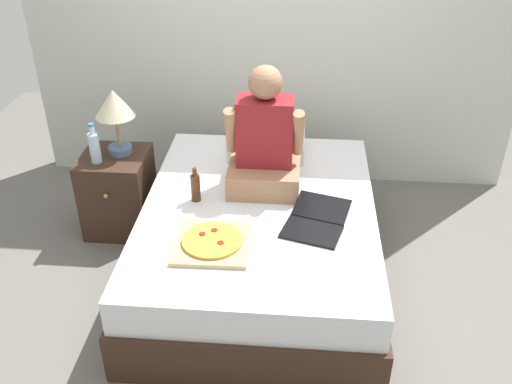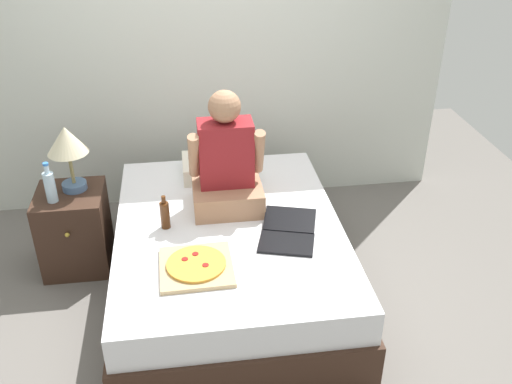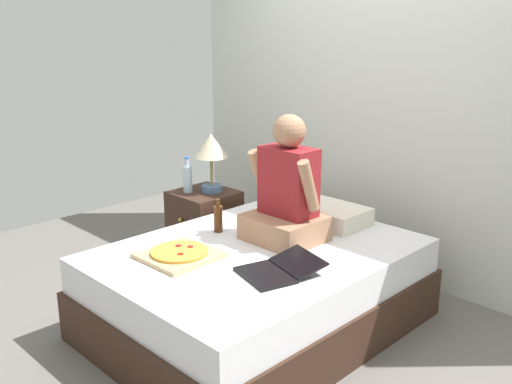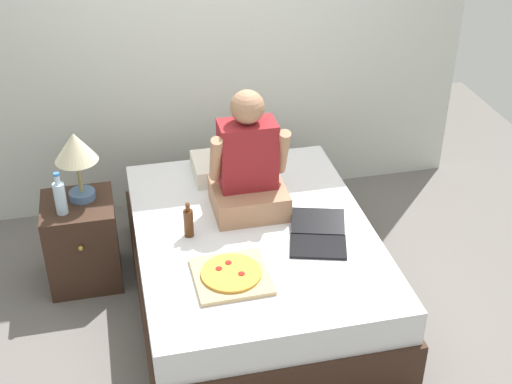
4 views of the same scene
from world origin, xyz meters
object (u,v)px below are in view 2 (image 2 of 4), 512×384
at_px(nightstand_left, 75,229).
at_px(laptop, 288,235).
at_px(water_bottle, 50,186).
at_px(beer_bottle_on_bed, 165,214).
at_px(lamp_on_left_nightstand, 67,145).
at_px(pizza_box, 196,266).
at_px(person_seated, 226,166).
at_px(bed, 230,258).

relative_size(nightstand_left, laptop, 1.18).
bearing_deg(water_bottle, beer_bottle_on_bed, -24.02).
bearing_deg(beer_bottle_on_bed, lamp_on_left_nightstand, 142.38).
xyz_separation_m(laptop, pizza_box, (-0.55, -0.22, -0.00)).
bearing_deg(beer_bottle_on_bed, laptop, -17.04).
relative_size(person_seated, pizza_box, 1.91).
height_order(nightstand_left, pizza_box, nightstand_left).
xyz_separation_m(bed, pizza_box, (-0.22, -0.42, 0.28)).
xyz_separation_m(nightstand_left, lamp_on_left_nightstand, (0.04, 0.05, 0.61)).
height_order(bed, nightstand_left, nightstand_left).
bearing_deg(lamp_on_left_nightstand, person_seated, -14.05).
distance_m(laptop, beer_bottle_on_bed, 0.75).
relative_size(lamp_on_left_nightstand, laptop, 0.93).
xyz_separation_m(laptop, beer_bottle_on_bed, (-0.72, 0.22, 0.07)).
bearing_deg(laptop, lamp_on_left_nightstand, 152.67).
relative_size(laptop, beer_bottle_on_bed, 2.21).
xyz_separation_m(bed, beer_bottle_on_bed, (-0.39, 0.02, 0.35)).
bearing_deg(person_seated, lamp_on_left_nightstand, 165.95).
bearing_deg(beer_bottle_on_bed, pizza_box, -69.54).
distance_m(bed, water_bottle, 1.23).
bearing_deg(pizza_box, bed, 62.19).
bearing_deg(lamp_on_left_nightstand, beer_bottle_on_bed, -37.62).
height_order(nightstand_left, lamp_on_left_nightstand, lamp_on_left_nightstand).
height_order(water_bottle, pizza_box, water_bottle).
distance_m(pizza_box, beer_bottle_on_bed, 0.48).
bearing_deg(bed, person_seated, 86.27).
bearing_deg(laptop, beer_bottle_on_bed, 162.96).
height_order(bed, lamp_on_left_nightstand, lamp_on_left_nightstand).
relative_size(nightstand_left, beer_bottle_on_bed, 2.61).
relative_size(person_seated, beer_bottle_on_bed, 3.55).
height_order(bed, laptop, laptop).
relative_size(bed, person_seated, 2.42).
distance_m(bed, nightstand_left, 1.11).
bearing_deg(nightstand_left, water_bottle, -131.65).
bearing_deg(water_bottle, laptop, -20.60).
distance_m(bed, person_seated, 0.60).
distance_m(bed, pizza_box, 0.55).
bearing_deg(pizza_box, nightstand_left, 133.26).
xyz_separation_m(water_bottle, pizza_box, (0.88, -0.76, -0.15)).
relative_size(lamp_on_left_nightstand, water_bottle, 1.63).
distance_m(nightstand_left, pizza_box, 1.19).
height_order(water_bottle, laptop, water_bottle).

